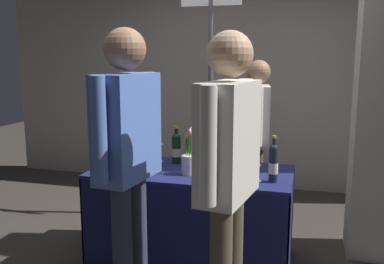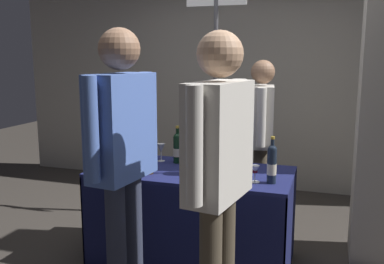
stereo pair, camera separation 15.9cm
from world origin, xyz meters
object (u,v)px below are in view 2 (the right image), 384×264
(wine_glass_mid, at_px, (161,149))
(flower_vase, at_px, (188,161))
(wine_glass_near_vendor, at_px, (115,159))
(wine_glass_near_taster, at_px, (255,170))
(vendor_presenter, at_px, (261,130))
(display_bottle_0, at_px, (148,146))
(booth_signpost, at_px, (215,79))
(tasting_table, at_px, (192,198))
(taster_foreground_right, at_px, (122,146))
(featured_wine_bottle, at_px, (148,154))

(wine_glass_mid, distance_m, flower_vase, 0.46)
(wine_glass_near_vendor, bearing_deg, wine_glass_mid, 59.41)
(wine_glass_near_taster, bearing_deg, vendor_presenter, 96.77)
(display_bottle_0, xyz_separation_m, booth_signpost, (0.34, 0.85, 0.52))
(tasting_table, distance_m, taster_foreground_right, 1.00)
(tasting_table, distance_m, booth_signpost, 1.32)
(wine_glass_near_vendor, relative_size, flower_vase, 0.36)
(vendor_presenter, bearing_deg, wine_glass_mid, -57.02)
(tasting_table, relative_size, featured_wine_bottle, 4.49)
(wine_glass_near_vendor, height_order, booth_signpost, booth_signpost)
(wine_glass_mid, height_order, taster_foreground_right, taster_foreground_right)
(featured_wine_bottle, height_order, wine_glass_near_vendor, featured_wine_bottle)
(wine_glass_mid, distance_m, taster_foreground_right, 1.03)
(display_bottle_0, distance_m, vendor_presenter, 1.08)
(wine_glass_mid, relative_size, wine_glass_near_taster, 1.25)
(vendor_presenter, distance_m, booth_signpost, 0.68)
(wine_glass_near_taster, height_order, flower_vase, flower_vase)
(featured_wine_bottle, xyz_separation_m, taster_foreground_right, (0.11, -0.60, 0.19))
(flower_vase, bearing_deg, wine_glass_mid, 138.08)
(tasting_table, bearing_deg, flower_vase, -85.98)
(featured_wine_bottle, relative_size, wine_glass_mid, 2.28)
(wine_glass_near_vendor, bearing_deg, flower_vase, 7.07)
(wine_glass_near_taster, bearing_deg, wine_glass_mid, 157.33)
(tasting_table, height_order, featured_wine_bottle, featured_wine_bottle)
(vendor_presenter, bearing_deg, wine_glass_near_taster, -1.43)
(featured_wine_bottle, height_order, display_bottle_0, featured_wine_bottle)
(display_bottle_0, relative_size, wine_glass_near_taster, 2.66)
(taster_foreground_right, relative_size, booth_signpost, 0.78)
(wine_glass_near_vendor, bearing_deg, wine_glass_near_taster, 1.23)
(wine_glass_near_taster, bearing_deg, booth_signpost, 117.51)
(display_bottle_0, bearing_deg, featured_wine_bottle, -66.56)
(tasting_table, bearing_deg, vendor_presenter, 64.46)
(display_bottle_0, height_order, wine_glass_near_vendor, display_bottle_0)
(display_bottle_0, relative_size, taster_foreground_right, 0.18)
(flower_vase, height_order, taster_foreground_right, taster_foreground_right)
(featured_wine_bottle, bearing_deg, taster_foreground_right, -80.12)
(featured_wine_bottle, bearing_deg, display_bottle_0, 113.44)
(vendor_presenter, relative_size, taster_foreground_right, 0.89)
(wine_glass_near_taster, relative_size, booth_signpost, 0.05)
(tasting_table, height_order, vendor_presenter, vendor_presenter)
(display_bottle_0, bearing_deg, vendor_presenter, 39.95)
(featured_wine_bottle, bearing_deg, wine_glass_near_vendor, 179.00)
(wine_glass_near_vendor, relative_size, booth_signpost, 0.06)
(display_bottle_0, xyz_separation_m, taster_foreground_right, (0.25, -0.94, 0.21))
(featured_wine_bottle, xyz_separation_m, booth_signpost, (0.20, 1.18, 0.50))
(featured_wine_bottle, xyz_separation_m, display_bottle_0, (-0.14, 0.33, -0.01))
(wine_glass_mid, relative_size, vendor_presenter, 0.09)
(flower_vase, height_order, vendor_presenter, vendor_presenter)
(wine_glass_near_vendor, bearing_deg, tasting_table, 18.55)
(vendor_presenter, bearing_deg, taster_foreground_right, -27.70)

